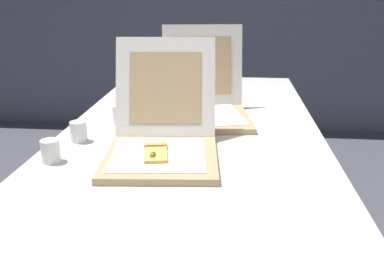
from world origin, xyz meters
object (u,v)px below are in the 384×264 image
(pizza_box_front, at_px, (162,140))
(cup_white_mid, at_px, (120,115))
(cup_white_far, at_px, (147,100))
(pizza_box_middle, at_px, (205,106))
(cup_white_near_left, at_px, (51,151))
(cup_white_near_center, at_px, (79,132))
(table, at_px, (191,145))

(pizza_box_front, distance_m, cup_white_mid, 0.39)
(cup_white_far, xyz_separation_m, cup_white_mid, (-0.06, -0.23, 0.00))
(pizza_box_middle, xyz_separation_m, cup_white_near_left, (-0.45, -0.51, -0.02))
(pizza_box_middle, xyz_separation_m, cup_white_near_center, (-0.42, -0.32, -0.02))
(table, bearing_deg, pizza_box_front, -107.53)
(table, relative_size, cup_white_far, 29.13)
(cup_white_near_left, bearing_deg, cup_white_far, 74.61)
(cup_white_near_left, bearing_deg, pizza_box_front, 14.51)
(table, distance_m, cup_white_far, 0.41)
(table, relative_size, cup_white_near_left, 29.13)
(cup_white_near_center, height_order, cup_white_mid, same)
(cup_white_far, height_order, cup_white_near_center, same)
(cup_white_far, bearing_deg, table, -54.47)
(pizza_box_middle, height_order, cup_white_near_left, pizza_box_middle)
(pizza_box_front, relative_size, cup_white_near_center, 6.85)
(cup_white_near_center, height_order, cup_white_near_left, same)
(table, bearing_deg, cup_white_near_left, -142.41)
(cup_white_mid, height_order, cup_white_near_left, same)
(cup_white_far, distance_m, cup_white_near_center, 0.48)
(pizza_box_front, relative_size, cup_white_mid, 6.85)
(pizza_box_front, height_order, cup_white_near_center, pizza_box_front)
(pizza_box_front, distance_m, cup_white_far, 0.58)
(pizza_box_front, xyz_separation_m, pizza_box_middle, (0.11, 0.43, 0.00))
(table, distance_m, cup_white_mid, 0.32)
(table, xyz_separation_m, cup_white_near_left, (-0.41, -0.31, 0.08))
(table, height_order, pizza_box_front, pizza_box_front)
(cup_white_near_left, bearing_deg, table, 37.59)
(table, relative_size, pizza_box_middle, 4.51)
(table, height_order, cup_white_near_left, cup_white_near_left)
(pizza_box_middle, bearing_deg, cup_white_near_left, -139.27)
(pizza_box_front, height_order, cup_white_mid, pizza_box_front)
(cup_white_near_left, bearing_deg, pizza_box_middle, 48.96)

